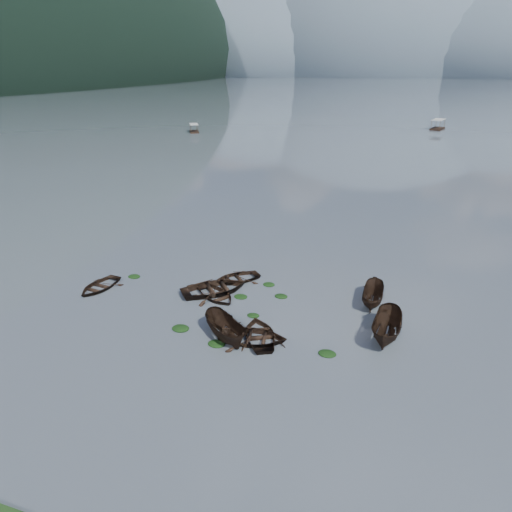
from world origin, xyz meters
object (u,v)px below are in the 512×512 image
(rowboat_3, at_px, (260,337))
(pontoon_left, at_px, (194,132))
(rowboat_0, at_px, (100,288))
(pontoon_centre, at_px, (437,129))

(rowboat_3, bearing_deg, pontoon_left, -88.90)
(rowboat_0, height_order, rowboat_3, rowboat_3)
(rowboat_3, bearing_deg, pontoon_centre, -124.01)
(rowboat_0, relative_size, pontoon_centre, 0.58)
(rowboat_0, height_order, pontoon_left, pontoon_left)
(pontoon_left, relative_size, pontoon_centre, 0.80)
(rowboat_3, relative_size, pontoon_left, 0.77)
(rowboat_0, xyz_separation_m, pontoon_centre, (28.17, 110.57, 0.00))
(rowboat_0, distance_m, pontoon_left, 90.25)
(pontoon_left, bearing_deg, pontoon_centre, -5.76)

